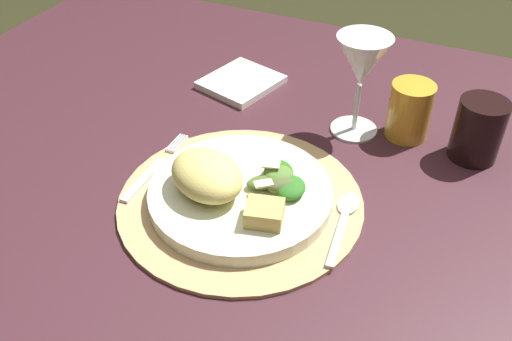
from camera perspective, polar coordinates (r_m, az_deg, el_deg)
The scene contains 12 objects.
dining_table at distance 0.92m, azimuth 4.77°, elevation -5.58°, with size 1.48×0.97×0.75m.
placemat at distance 0.77m, azimuth -1.55°, elevation -3.08°, with size 0.33×0.33×0.01m, color tan.
dinner_plate at distance 0.77m, azimuth -1.56°, elevation -2.36°, with size 0.25×0.25×0.02m, color silver.
pasta_serving at distance 0.74m, azimuth -4.95°, elevation -0.47°, with size 0.11×0.08×0.05m, color #DCCB6D.
salad_greens at distance 0.76m, azimuth 2.37°, elevation -0.91°, with size 0.09×0.09×0.03m.
bread_piece at distance 0.71m, azimuth 0.76°, elevation -4.28°, with size 0.05×0.04×0.02m, color tan.
fork at distance 0.83m, azimuth -10.32°, elevation 0.08°, with size 0.02×0.17×0.00m.
spoon at distance 0.76m, azimuth 8.94°, elevation -4.37°, with size 0.03×0.14×0.01m.
napkin at distance 1.03m, azimuth -1.50°, elevation 8.86°, with size 0.11×0.13×0.01m, color white.
wine_glass at distance 0.87m, azimuth 10.59°, elevation 10.40°, with size 0.08×0.08×0.16m.
amber_tumbler at distance 0.91m, azimuth 15.16°, elevation 5.81°, with size 0.07×0.07×0.09m, color gold.
dark_tumbler at distance 0.89m, azimuth 21.41°, elevation 3.82°, with size 0.07×0.07×0.09m, color black.
Camera 1 is at (0.21, -0.63, 1.27)m, focal length 39.85 mm.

